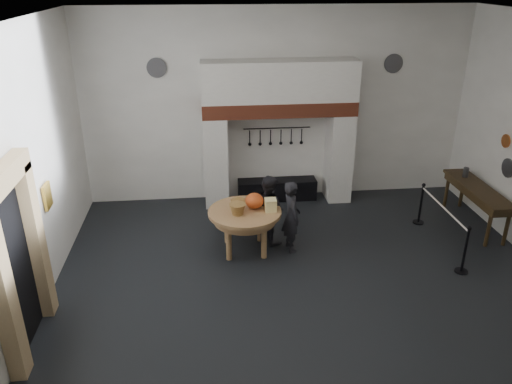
{
  "coord_description": "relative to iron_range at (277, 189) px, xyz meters",
  "views": [
    {
      "loc": [
        -1.69,
        -7.36,
        5.15
      ],
      "look_at": [
        -0.79,
        1.15,
        1.35
      ],
      "focal_mm": 35.0,
      "sensor_mm": 36.0,
      "label": 1
    }
  ],
  "objects": [
    {
      "name": "floor",
      "position": [
        0.0,
        -3.72,
        -0.25
      ],
      "size": [
        9.0,
        8.0,
        0.02
      ],
      "primitive_type": "cube",
      "color": "black",
      "rests_on": "ground"
    },
    {
      "name": "ceiling",
      "position": [
        0.0,
        -3.72,
        4.25
      ],
      "size": [
        9.0,
        8.0,
        0.02
      ],
      "primitive_type": "cube",
      "color": "silver",
      "rests_on": "wall_back"
    },
    {
      "name": "wall_back",
      "position": [
        0.0,
        0.28,
        2.0
      ],
      "size": [
        9.0,
        0.02,
        4.5
      ],
      "primitive_type": "cube",
      "color": "white",
      "rests_on": "floor"
    },
    {
      "name": "wall_front",
      "position": [
        0.0,
        -7.72,
        2.0
      ],
      "size": [
        9.0,
        0.02,
        4.5
      ],
      "primitive_type": "cube",
      "color": "white",
      "rests_on": "floor"
    },
    {
      "name": "wall_left",
      "position": [
        -4.5,
        -3.72,
        2.0
      ],
      "size": [
        0.02,
        8.0,
        4.5
      ],
      "primitive_type": "cube",
      "color": "white",
      "rests_on": "floor"
    },
    {
      "name": "chimney_pier_left",
      "position": [
        -1.48,
        -0.07,
        0.82
      ],
      "size": [
        0.55,
        0.7,
        2.15
      ],
      "primitive_type": "cube",
      "color": "silver",
      "rests_on": "floor"
    },
    {
      "name": "chimney_pier_right",
      "position": [
        1.48,
        -0.07,
        0.82
      ],
      "size": [
        0.55,
        0.7,
        2.15
      ],
      "primitive_type": "cube",
      "color": "silver",
      "rests_on": "floor"
    },
    {
      "name": "hearth_brick_band",
      "position": [
        0.0,
        -0.07,
        2.06
      ],
      "size": [
        3.5,
        0.72,
        0.32
      ],
      "primitive_type": "cube",
      "color": "#9E442B",
      "rests_on": "chimney_pier_left"
    },
    {
      "name": "chimney_hood",
      "position": [
        0.0,
        -0.07,
        2.67
      ],
      "size": [
        3.5,
        0.7,
        0.9
      ],
      "primitive_type": "cube",
      "color": "silver",
      "rests_on": "hearth_brick_band"
    },
    {
      "name": "iron_range",
      "position": [
        0.0,
        0.0,
        0.0
      ],
      "size": [
        1.9,
        0.45,
        0.5
      ],
      "primitive_type": "cube",
      "color": "black",
      "rests_on": "floor"
    },
    {
      "name": "utensil_rail",
      "position": [
        0.0,
        0.2,
        1.5
      ],
      "size": [
        1.6,
        0.02,
        0.02
      ],
      "primitive_type": "cylinder",
      "rotation": [
        0.0,
        1.57,
        0.0
      ],
      "color": "black",
      "rests_on": "wall_back"
    },
    {
      "name": "door_recess",
      "position": [
        -4.47,
        -4.72,
        1.0
      ],
      "size": [
        0.04,
        1.1,
        2.5
      ],
      "primitive_type": "cube",
      "color": "black",
      "rests_on": "floor"
    },
    {
      "name": "door_jamb_near",
      "position": [
        -4.38,
        -5.42,
        1.05
      ],
      "size": [
        0.22,
        0.3,
        2.6
      ],
      "primitive_type": "cube",
      "color": "tan",
      "rests_on": "floor"
    },
    {
      "name": "door_jamb_far",
      "position": [
        -4.38,
        -4.02,
        1.05
      ],
      "size": [
        0.22,
        0.3,
        2.6
      ],
      "primitive_type": "cube",
      "color": "tan",
      "rests_on": "floor"
    },
    {
      "name": "door_lintel",
      "position": [
        -4.38,
        -4.72,
        2.4
      ],
      "size": [
        0.22,
        1.7,
        0.3
      ],
      "primitive_type": "cube",
      "color": "tan",
      "rests_on": "door_jamb_near"
    },
    {
      "name": "wall_plaque",
      "position": [
        -4.45,
        -2.92,
        1.35
      ],
      "size": [
        0.05,
        0.34,
        0.44
      ],
      "primitive_type": "cube",
      "color": "gold",
      "rests_on": "wall_left"
    },
    {
      "name": "work_table",
      "position": [
        -0.99,
        -2.37,
        0.59
      ],
      "size": [
        1.5,
        1.5,
        0.07
      ],
      "primitive_type": "cylinder",
      "rotation": [
        0.0,
        0.0,
        0.04
      ],
      "color": "tan",
      "rests_on": "floor"
    },
    {
      "name": "pumpkin",
      "position": [
        -0.79,
        -2.27,
        0.78
      ],
      "size": [
        0.36,
        0.36,
        0.31
      ],
      "primitive_type": "ellipsoid",
      "color": "#DC5B1F",
      "rests_on": "work_table"
    },
    {
      "name": "cheese_block_big",
      "position": [
        -0.49,
        -2.42,
        0.74
      ],
      "size": [
        0.22,
        0.22,
        0.24
      ],
      "primitive_type": "cube",
      "color": "#FBE996",
      "rests_on": "work_table"
    },
    {
      "name": "cheese_block_small",
      "position": [
        -0.51,
        -2.12,
        0.72
      ],
      "size": [
        0.18,
        0.18,
        0.2
      ],
      "primitive_type": "cube",
      "color": "#FEFB98",
      "rests_on": "work_table"
    },
    {
      "name": "wicker_basket",
      "position": [
        -1.14,
        -2.52,
        0.73
      ],
      "size": [
        0.33,
        0.33,
        0.22
      ],
      "primitive_type": "cone",
      "rotation": [
        3.14,
        0.0,
        0.04
      ],
      "color": "olive",
      "rests_on": "work_table"
    },
    {
      "name": "bread_loaf",
      "position": [
        -1.09,
        -2.02,
        0.69
      ],
      "size": [
        0.31,
        0.18,
        0.13
      ],
      "primitive_type": "ellipsoid",
      "color": "olive",
      "rests_on": "work_table"
    },
    {
      "name": "visitor_near",
      "position": [
        -0.08,
        -2.44,
        0.49
      ],
      "size": [
        0.42,
        0.58,
        1.47
      ],
      "primitive_type": "imported",
      "rotation": [
        0.0,
        0.0,
        1.7
      ],
      "color": "black",
      "rests_on": "floor"
    },
    {
      "name": "visitor_far",
      "position": [
        -0.48,
        -2.04,
        0.47
      ],
      "size": [
        0.85,
        0.89,
        1.45
      ],
      "primitive_type": "imported",
      "rotation": [
        0.0,
        0.0,
        2.18
      ],
      "color": "black",
      "rests_on": "floor"
    },
    {
      "name": "side_table",
      "position": [
        4.1,
        -1.81,
        0.62
      ],
      "size": [
        0.55,
        2.2,
        0.06
      ],
      "primitive_type": "cube",
      "color": "#372714",
      "rests_on": "floor"
    },
    {
      "name": "pewter_jug",
      "position": [
        4.1,
        -1.21,
        0.76
      ],
      "size": [
        0.12,
        0.12,
        0.22
      ],
      "primitive_type": "cylinder",
      "color": "#494A4E",
      "rests_on": "side_table"
    },
    {
      "name": "copper_pan_d",
      "position": [
        4.46,
        -1.87,
        1.7
      ],
      "size": [
        0.03,
        0.28,
        0.28
      ],
      "primitive_type": "cylinder",
      "rotation": [
        0.0,
        1.57,
        0.0
      ],
      "color": "#C6662D",
      "rests_on": "wall_right"
    },
    {
      "name": "pewter_plate_right",
      "position": [
        4.46,
        -2.12,
        1.2
      ],
      "size": [
        0.03,
        0.4,
        0.4
      ],
      "primitive_type": "cylinder",
      "rotation": [
        0.0,
        1.57,
        0.0
      ],
      "color": "#4C4C51",
      "rests_on": "wall_right"
    },
    {
      "name": "pewter_plate_back_left",
      "position": [
        -2.7,
        0.24,
        2.95
      ],
      "size": [
        0.44,
        0.03,
        0.44
      ],
      "primitive_type": "cylinder",
      "rotation": [
        1.57,
        0.0,
        0.0
      ],
      "color": "#4C4C51",
      "rests_on": "wall_back"
    },
    {
      "name": "pewter_plate_back_right",
      "position": [
        2.7,
        0.24,
        2.95
      ],
      "size": [
        0.44,
        0.03,
        0.44
      ],
      "primitive_type": "cylinder",
      "rotation": [
        1.57,
        0.0,
        0.0
      ],
      "color": "#4C4C51",
      "rests_on": "wall_back"
    },
    {
      "name": "barrier_post_near",
      "position": [
        2.96,
        -3.61,
        0.2
      ],
      "size": [
        0.05,
        0.05,
        0.9
      ],
      "primitive_type": "cylinder",
      "color": "black",
      "rests_on": "floor"
    },
    {
      "name": "barrier_post_far",
      "position": [
        2.96,
        -1.61,
        0.2
      ],
      "size": [
        0.05,
        0.05,
        0.9
      ],
      "primitive_type": "cylinder",
      "color": "black",
      "rests_on": "floor"
    },
    {
      "name": "barrier_rope",
      "position": [
        2.96,
        -2.61,
        0.6
      ],
      "size": [
        0.04,
        2.0,
        0.04
      ],
      "primitive_type": "cylinder",
      "rotation": [
        1.57,
        0.0,
        0.0
      ],
      "color": "silver",
      "rests_on": "barrier_post_near"
    }
  ]
}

